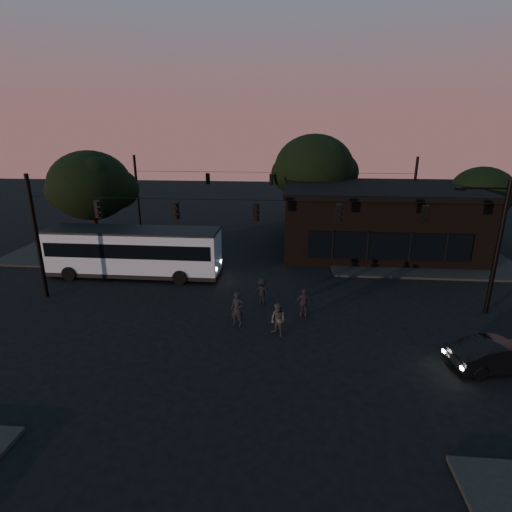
# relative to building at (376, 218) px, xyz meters

# --- Properties ---
(ground) EXTENTS (120.00, 120.00, 0.00)m
(ground) POSITION_rel_building_xyz_m (-9.00, -15.97, -2.71)
(ground) COLOR black
(ground) RESTS_ON ground
(sidewalk_far_right) EXTENTS (14.00, 10.00, 0.15)m
(sidewalk_far_right) POSITION_rel_building_xyz_m (3.00, -1.97, -2.63)
(sidewalk_far_right) COLOR black
(sidewalk_far_right) RESTS_ON ground
(sidewalk_far_left) EXTENTS (14.00, 10.00, 0.15)m
(sidewalk_far_left) POSITION_rel_building_xyz_m (-23.00, -1.97, -2.63)
(sidewalk_far_left) COLOR black
(sidewalk_far_left) RESTS_ON ground
(building) EXTENTS (15.40, 10.41, 5.40)m
(building) POSITION_rel_building_xyz_m (0.00, 0.00, 0.00)
(building) COLOR black
(building) RESTS_ON ground
(tree_behind) EXTENTS (7.60, 7.60, 9.43)m
(tree_behind) POSITION_rel_building_xyz_m (-5.00, 6.03, 3.48)
(tree_behind) COLOR black
(tree_behind) RESTS_ON ground
(tree_right) EXTENTS (5.20, 5.20, 6.86)m
(tree_right) POSITION_rel_building_xyz_m (9.00, 2.03, 1.93)
(tree_right) COLOR black
(tree_right) RESTS_ON ground
(tree_left) EXTENTS (6.40, 6.40, 8.30)m
(tree_left) POSITION_rel_building_xyz_m (-23.00, -2.97, 2.86)
(tree_left) COLOR black
(tree_left) RESTS_ON ground
(signal_rig_near) EXTENTS (26.24, 0.30, 7.50)m
(signal_rig_near) POSITION_rel_building_xyz_m (-9.00, -11.97, 1.74)
(signal_rig_near) COLOR black
(signal_rig_near) RESTS_ON ground
(signal_rig_far) EXTENTS (26.24, 0.30, 7.50)m
(signal_rig_far) POSITION_rel_building_xyz_m (-9.00, 4.03, 1.50)
(signal_rig_far) COLOR black
(signal_rig_far) RESTS_ON ground
(bus) EXTENTS (11.97, 3.00, 3.37)m
(bus) POSITION_rel_building_xyz_m (-17.88, -7.93, -0.82)
(bus) COLOR #9CACC7
(bus) RESTS_ON ground
(car) EXTENTS (4.41, 2.29, 1.38)m
(car) POSITION_rel_building_xyz_m (1.98, -17.69, -2.02)
(car) COLOR black
(car) RESTS_ON ground
(pedestrian_a) EXTENTS (0.78, 0.60, 1.88)m
(pedestrian_a) POSITION_rel_building_xyz_m (-9.73, -14.69, -1.77)
(pedestrian_a) COLOR black
(pedestrian_a) RESTS_ON ground
(pedestrian_b) EXTENTS (1.04, 1.02, 1.69)m
(pedestrian_b) POSITION_rel_building_xyz_m (-7.58, -15.54, -1.86)
(pedestrian_b) COLOR #363431
(pedestrian_b) RESTS_ON ground
(pedestrian_c) EXTENTS (1.00, 0.53, 1.63)m
(pedestrian_c) POSITION_rel_building_xyz_m (-6.24, -13.32, -1.89)
(pedestrian_c) COLOR #252027
(pedestrian_c) RESTS_ON ground
(pedestrian_d) EXTENTS (1.14, 0.85, 1.57)m
(pedestrian_d) POSITION_rel_building_xyz_m (-8.63, -11.84, -1.92)
(pedestrian_d) COLOR black
(pedestrian_d) RESTS_ON ground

